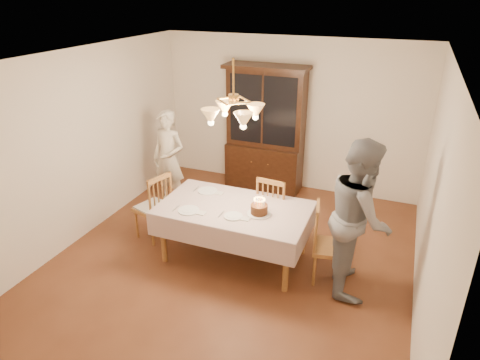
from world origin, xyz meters
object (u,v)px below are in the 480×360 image
at_px(china_hutch, 265,131).
at_px(elderly_woman, 169,159).
at_px(dining_table, 234,212).
at_px(birthday_cake, 259,210).
at_px(chair_far_side, 275,212).

relative_size(china_hutch, elderly_woman, 1.36).
bearing_deg(elderly_woman, dining_table, -27.32).
bearing_deg(dining_table, birthday_cake, -9.22).
height_order(china_hutch, elderly_woman, china_hutch).
bearing_deg(chair_far_side, birthday_cake, -89.52).
bearing_deg(china_hutch, chair_far_side, -66.70).
bearing_deg(dining_table, elderly_woman, 145.96).
height_order(chair_far_side, elderly_woman, elderly_woman).
distance_m(dining_table, chair_far_side, 0.76).
bearing_deg(elderly_woman, chair_far_side, -5.90).
relative_size(chair_far_side, birthday_cake, 3.33).
bearing_deg(china_hutch, dining_table, -81.16).
bearing_deg(chair_far_side, dining_table, -119.07).
bearing_deg(elderly_woman, china_hutch, 51.30).
relative_size(chair_far_side, elderly_woman, 0.63).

